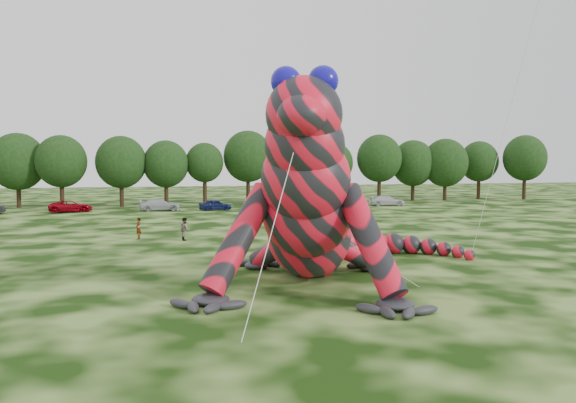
{
  "coord_description": "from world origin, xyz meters",
  "views": [
    {
      "loc": [
        -6.58,
        -21.36,
        5.94
      ],
      "look_at": [
        0.12,
        5.53,
        4.0
      ],
      "focal_mm": 35.0,
      "sensor_mm": 36.0,
      "label": 1
    }
  ],
  "objects_px": {
    "tree_8": "(166,173)",
    "tree_13": "(379,168)",
    "spectator_0": "(138,228)",
    "tree_12": "(333,172)",
    "inflatable_gecko": "(311,180)",
    "car_7": "(387,201)",
    "tree_17": "(525,167)",
    "car_4": "(215,205)",
    "car_6": "(329,202)",
    "spectator_5": "(295,231)",
    "tree_6": "(61,172)",
    "tree_10": "(248,167)",
    "tree_5": "(18,170)",
    "car_5": "(274,204)",
    "tree_14": "(413,170)",
    "tree_7": "(121,171)",
    "tree_9": "(205,174)",
    "spectator_1": "(185,229)",
    "tree_15": "(445,170)",
    "tree_11": "(292,169)",
    "tree_16": "(479,170)",
    "car_3": "(160,205)"
  },
  "relations": [
    {
      "from": "tree_8",
      "to": "tree_13",
      "type": "distance_m",
      "value": 31.36
    },
    {
      "from": "spectator_0",
      "to": "tree_12",
      "type": "bearing_deg",
      "value": 152.66
    },
    {
      "from": "inflatable_gecko",
      "to": "spectator_0",
      "type": "xyz_separation_m",
      "value": [
        -9.02,
        16.79,
        -4.21
      ]
    },
    {
      "from": "car_7",
      "to": "spectator_0",
      "type": "height_order",
      "value": "spectator_0"
    },
    {
      "from": "tree_17",
      "to": "car_4",
      "type": "distance_m",
      "value": 51.49
    },
    {
      "from": "car_6",
      "to": "spectator_5",
      "type": "relative_size",
      "value": 2.87
    },
    {
      "from": "tree_6",
      "to": "inflatable_gecko",
      "type": "bearing_deg",
      "value": -69.08
    },
    {
      "from": "tree_10",
      "to": "car_6",
      "type": "xyz_separation_m",
      "value": [
        9.32,
        -8.94,
        -4.54
      ]
    },
    {
      "from": "tree_5",
      "to": "car_5",
      "type": "height_order",
      "value": "tree_5"
    },
    {
      "from": "car_5",
      "to": "spectator_0",
      "type": "relative_size",
      "value": 2.31
    },
    {
      "from": "tree_13",
      "to": "tree_14",
      "type": "relative_size",
      "value": 1.08
    },
    {
      "from": "tree_10",
      "to": "car_7",
      "type": "distance_m",
      "value": 20.35
    },
    {
      "from": "tree_5",
      "to": "tree_7",
      "type": "distance_m",
      "value": 13.15
    },
    {
      "from": "tree_12",
      "to": "car_5",
      "type": "distance_m",
      "value": 14.48
    },
    {
      "from": "tree_9",
      "to": "car_5",
      "type": "relative_size",
      "value": 2.26
    },
    {
      "from": "tree_12",
      "to": "car_6",
      "type": "distance_m",
      "value": 9.53
    },
    {
      "from": "tree_6",
      "to": "car_4",
      "type": "distance_m",
      "value": 21.29
    },
    {
      "from": "tree_10",
      "to": "spectator_5",
      "type": "bearing_deg",
      "value": -95.09
    },
    {
      "from": "inflatable_gecko",
      "to": "tree_17",
      "type": "xyz_separation_m",
      "value": [
        50.33,
        50.14,
        0.1
      ]
    },
    {
      "from": "tree_10",
      "to": "tree_6",
      "type": "bearing_deg",
      "value": -175.66
    },
    {
      "from": "spectator_0",
      "to": "tree_7",
      "type": "bearing_deg",
      "value": -164.24
    },
    {
      "from": "tree_5",
      "to": "car_5",
      "type": "xyz_separation_m",
      "value": [
        32.27,
        -9.46,
        -4.27
      ]
    },
    {
      "from": "tree_12",
      "to": "spectator_0",
      "type": "relative_size",
      "value": 5.4
    },
    {
      "from": "tree_13",
      "to": "spectator_1",
      "type": "height_order",
      "value": "tree_13"
    },
    {
      "from": "tree_15",
      "to": "car_7",
      "type": "xyz_separation_m",
      "value": [
        -13.36,
        -8.11,
        -4.12
      ]
    },
    {
      "from": "spectator_1",
      "to": "tree_11",
      "type": "bearing_deg",
      "value": -31.0
    },
    {
      "from": "tree_16",
      "to": "spectator_1",
      "type": "xyz_separation_m",
      "value": [
        -49.39,
        -37.63,
        -3.81
      ]
    },
    {
      "from": "tree_16",
      "to": "car_6",
      "type": "relative_size",
      "value": 1.83
    },
    {
      "from": "tree_15",
      "to": "car_6",
      "type": "height_order",
      "value": "tree_15"
    },
    {
      "from": "spectator_0",
      "to": "car_5",
      "type": "bearing_deg",
      "value": 158.39
    },
    {
      "from": "tree_9",
      "to": "tree_12",
      "type": "xyz_separation_m",
      "value": [
        18.95,
        0.39,
        0.15
      ]
    },
    {
      "from": "car_7",
      "to": "spectator_5",
      "type": "distance_m",
      "value": 37.85
    },
    {
      "from": "tree_16",
      "to": "tree_17",
      "type": "xyz_separation_m",
      "value": [
        6.5,
        -2.71,
        0.46
      ]
    },
    {
      "from": "spectator_0",
      "to": "spectator_5",
      "type": "relative_size",
      "value": 0.93
    },
    {
      "from": "tree_6",
      "to": "spectator_5",
      "type": "xyz_separation_m",
      "value": [
        21.38,
        -38.32,
        -3.85
      ]
    },
    {
      "from": "car_5",
      "to": "car_7",
      "type": "height_order",
      "value": "car_7"
    },
    {
      "from": "tree_7",
      "to": "spectator_5",
      "type": "distance_m",
      "value": 41.05
    },
    {
      "from": "tree_16",
      "to": "car_3",
      "type": "distance_m",
      "value": 51.93
    },
    {
      "from": "inflatable_gecko",
      "to": "tree_16",
      "type": "xyz_separation_m",
      "value": [
        43.83,
        52.85,
        -0.36
      ]
    },
    {
      "from": "car_4",
      "to": "car_5",
      "type": "xyz_separation_m",
      "value": [
        7.73,
        1.07,
        -0.05
      ]
    },
    {
      "from": "tree_6",
      "to": "tree_13",
      "type": "bearing_deg",
      "value": 0.57
    },
    {
      "from": "tree_12",
      "to": "spectator_1",
      "type": "relative_size",
      "value": 5.15
    },
    {
      "from": "tree_5",
      "to": "tree_16",
      "type": "xyz_separation_m",
      "value": [
        68.57,
        0.94,
        -0.21
      ]
    },
    {
      "from": "tree_13",
      "to": "spectator_1",
      "type": "bearing_deg",
      "value": -131.29
    },
    {
      "from": "inflatable_gecko",
      "to": "tree_6",
      "type": "relative_size",
      "value": 2.13
    },
    {
      "from": "tree_14",
      "to": "tree_17",
      "type": "relative_size",
      "value": 0.91
    },
    {
      "from": "tree_15",
      "to": "car_3",
      "type": "bearing_deg",
      "value": -168.62
    },
    {
      "from": "car_4",
      "to": "car_6",
      "type": "height_order",
      "value": "car_6"
    },
    {
      "from": "car_3",
      "to": "spectator_5",
      "type": "relative_size",
      "value": 2.78
    },
    {
      "from": "car_4",
      "to": "tree_15",
      "type": "bearing_deg",
      "value": -81.57
    }
  ]
}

